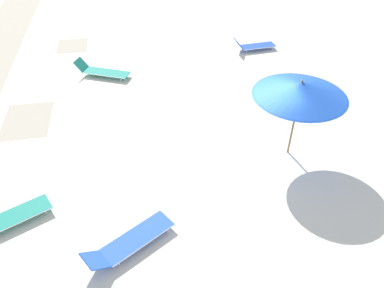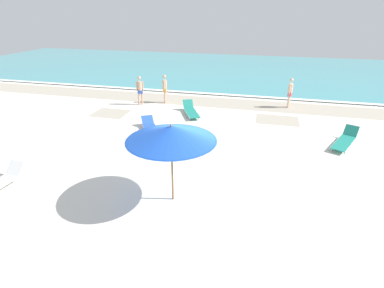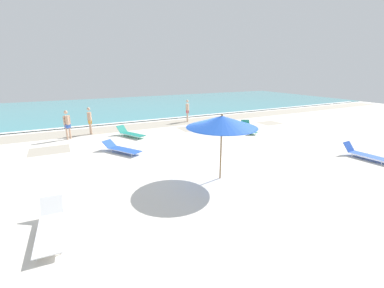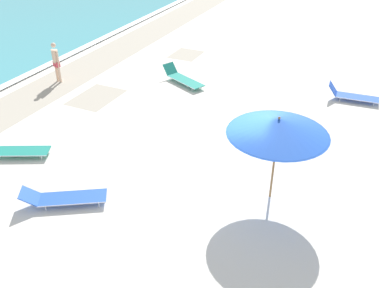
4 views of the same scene
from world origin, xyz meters
TOP-DOWN VIEW (x-y plane):
  - ground_plane at (0.00, 0.01)m, footprint 60.00×60.00m
  - ocean_water at (0.00, 20.49)m, footprint 60.00×19.13m
  - beach_umbrella at (-0.48, -1.44)m, footprint 2.66×2.66m
  - sun_lounger_under_umbrella at (5.63, 4.32)m, footprint 1.50×2.30m
  - sun_lounger_beside_umbrella at (-3.18, 3.60)m, footprint 1.70×2.25m
  - sun_lounger_mid_beach_solo at (-1.94, 6.62)m, footprint 1.47×2.18m
  - beachgoer_wading_adult at (-4.09, 8.46)m, footprint 0.27×0.45m
  - beachgoer_shoreline_child at (3.44, 9.34)m, footprint 0.27×0.44m
  - beachgoer_strolling_adult at (-5.44, 7.73)m, footprint 0.40×0.31m

SIDE VIEW (x-z plane):
  - ground_plane at x=0.00m, z-range -0.16..0.00m
  - ocean_water at x=0.00m, z-range 0.00..0.06m
  - sun_lounger_beside_umbrella at x=-3.18m, z-range -0.05..0.46m
  - sun_lounger_under_umbrella at x=5.63m, z-range -0.09..0.52m
  - sun_lounger_mid_beach_solo at x=-1.94m, z-range -0.08..0.52m
  - beachgoer_wading_adult at x=-4.09m, z-range 0.12..1.88m
  - beachgoer_shoreline_child at x=3.44m, z-range 0.12..1.88m
  - beachgoer_strolling_adult at x=-5.44m, z-range 0.12..1.88m
  - beach_umbrella at x=-0.48m, z-range 0.98..3.52m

